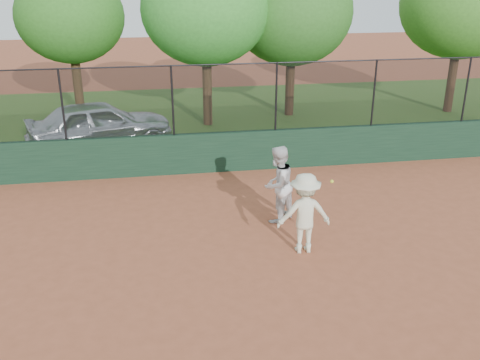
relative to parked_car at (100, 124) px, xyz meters
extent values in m
plane|color=#9F5033|center=(2.84, -8.90, -0.81)|extent=(80.00, 80.00, 0.00)
cube|color=#183522|center=(2.84, -2.90, -0.21)|extent=(26.00, 0.20, 1.20)
cube|color=#2D4F18|center=(2.84, 3.10, -0.80)|extent=(36.00, 12.00, 0.01)
imported|color=silver|center=(0.00, 0.00, 0.00)|extent=(5.10, 3.25, 1.62)
imported|color=silver|center=(4.58, -6.45, 0.12)|extent=(1.14, 1.13, 1.86)
imported|color=beige|center=(4.80, -8.01, 0.08)|extent=(1.16, 0.69, 1.77)
sphere|color=gold|center=(5.22, -8.39, 0.93)|extent=(0.07, 0.07, 0.07)
cube|color=black|center=(2.84, -2.90, 1.39)|extent=(26.00, 0.02, 2.00)
cylinder|color=black|center=(2.84, -2.90, 2.37)|extent=(26.00, 0.04, 0.04)
cylinder|color=black|center=(-0.66, -2.90, 1.39)|extent=(0.06, 0.06, 2.00)
cylinder|color=black|center=(2.34, -2.90, 1.39)|extent=(0.06, 0.06, 2.00)
cylinder|color=black|center=(5.34, -2.90, 1.39)|extent=(0.06, 0.06, 2.00)
cylinder|color=black|center=(8.34, -2.90, 1.39)|extent=(0.06, 0.06, 2.00)
cylinder|color=black|center=(11.34, -2.90, 1.39)|extent=(0.06, 0.06, 2.00)
cylinder|color=#473018|center=(-1.13, 4.19, 0.38)|extent=(0.36, 0.36, 2.37)
ellipsoid|color=#2A611C|center=(-1.13, 4.19, 3.15)|extent=(4.11, 3.73, 3.55)
cylinder|color=#452E18|center=(3.87, 2.28, 0.43)|extent=(0.36, 0.36, 2.48)
ellipsoid|color=#2E7926|center=(3.87, 2.28, 3.48)|extent=(4.67, 4.24, 4.03)
cylinder|color=#3A2413|center=(7.35, 3.19, 0.31)|extent=(0.36, 0.36, 2.24)
ellipsoid|color=#295B1D|center=(7.35, 3.19, 3.26)|extent=(4.73, 4.30, 4.09)
cylinder|color=#442918|center=(14.14, 2.64, 0.41)|extent=(0.36, 0.36, 2.43)
ellipsoid|color=#346D1F|center=(14.14, 2.64, 3.56)|extent=(5.00, 4.54, 4.31)
camera|label=1|loc=(1.79, -17.82, 4.89)|focal=40.00mm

